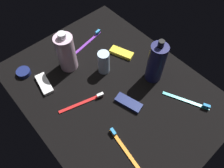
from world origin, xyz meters
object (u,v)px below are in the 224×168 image
lotion_bottle (156,63)px  toothbrush_orange (124,148)px  deodorant_stick (104,62)px  toothbrush_purple (89,41)px  snack_bar_yellow (121,53)px  snack_bar_white (44,84)px  toothbrush_teal (189,101)px  bodywash_bottle (66,52)px  snack_bar_navy (129,102)px  toothbrush_red (84,102)px  cream_tin_left (24,72)px

lotion_bottle → toothbrush_orange: bearing=-64.8°
deodorant_stick → toothbrush_orange: bearing=-29.1°
toothbrush_purple → snack_bar_yellow: bearing=21.6°
lotion_bottle → snack_bar_white: lotion_bottle is taller
lotion_bottle → toothbrush_teal: lotion_bottle is taller
bodywash_bottle → deodorant_stick: bodywash_bottle is taller
lotion_bottle → snack_bar_navy: lotion_bottle is taller
toothbrush_orange → snack_bar_white: bearing=-171.1°
deodorant_stick → toothbrush_red: size_ratio=0.58×
toothbrush_purple → toothbrush_red: 32.16cm
lotion_bottle → snack_bar_white: (-26.02, -35.53, -8.24)cm
toothbrush_purple → cream_tin_left: toothbrush_purple is taller
deodorant_stick → toothbrush_red: (6.79, -15.70, -4.55)cm
snack_bar_white → cream_tin_left: size_ratio=1.83×
cream_tin_left → toothbrush_teal: bearing=36.8°
toothbrush_orange → deodorant_stick: bearing=150.9°
deodorant_stick → snack_bar_yellow: deodorant_stick is taller
snack_bar_yellow → snack_bar_navy: same height
lotion_bottle → toothbrush_teal: size_ratio=1.21×
lotion_bottle → snack_bar_navy: size_ratio=1.96×
snack_bar_white → snack_bar_navy: bearing=44.2°
deodorant_stick → toothbrush_orange: deodorant_stick is taller
toothbrush_teal → snack_bar_white: size_ratio=1.62×
toothbrush_red → snack_bar_yellow: toothbrush_red is taller
toothbrush_teal → snack_bar_yellow: (-34.95, -2.44, 0.14)cm
deodorant_stick → toothbrush_purple: bearing=161.9°
snack_bar_yellow → cream_tin_left: size_ratio=1.83×
cream_tin_left → snack_bar_navy: bearing=30.4°
snack_bar_navy → snack_bar_white: bearing=-160.8°
toothbrush_purple → toothbrush_orange: bearing=-25.3°
lotion_bottle → cream_tin_left: bearing=-133.2°
snack_bar_navy → cream_tin_left: (-39.12, -23.00, 0.23)cm
toothbrush_orange → toothbrush_teal: 30.88cm
lotion_bottle → snack_bar_yellow: lotion_bottle is taller
lotion_bottle → snack_bar_white: size_ratio=1.96×
toothbrush_orange → snack_bar_navy: bearing=130.0°
lotion_bottle → toothbrush_red: lotion_bottle is taller
lotion_bottle → deodorant_stick: bearing=-141.1°
bodywash_bottle → toothbrush_orange: (41.38, -7.05, -7.72)cm
toothbrush_teal → toothbrush_purple: bearing=-170.4°
snack_bar_yellow → toothbrush_orange: bearing=-62.6°
toothbrush_orange → snack_bar_yellow: toothbrush_orange is taller
lotion_bottle → snack_bar_navy: 18.11cm
deodorant_stick → cream_tin_left: deodorant_stick is taller
toothbrush_teal → snack_bar_navy: bearing=-130.3°
lotion_bottle → toothbrush_purple: (-33.11, -7.15, -8.38)cm
toothbrush_teal → snack_bar_white: bearing=-139.5°
snack_bar_white → toothbrush_orange: bearing=18.6°
bodywash_bottle → snack_bar_white: size_ratio=1.77×
bodywash_bottle → snack_bar_yellow: 24.57cm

